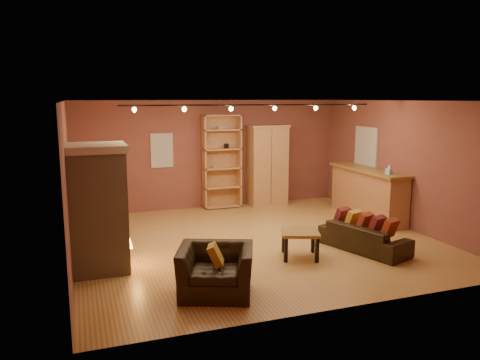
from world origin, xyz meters
name	(u,v)px	position (x,y,z in m)	size (l,w,h in m)	color
floor	(256,241)	(0.00, 0.00, 0.00)	(7.00, 7.00, 0.00)	#A5773A
ceiling	(257,101)	(0.00, 0.00, 2.80)	(7.00, 7.00, 0.00)	brown
back_wall	(211,154)	(0.00, 3.25, 1.40)	(7.00, 0.02, 2.80)	brown
left_wall	(68,183)	(-3.50, 0.00, 1.40)	(0.02, 6.50, 2.80)	brown
right_wall	(404,164)	(3.50, 0.00, 1.40)	(0.02, 6.50, 2.80)	brown
fireplace	(98,208)	(-3.04, -0.60, 1.06)	(1.01, 0.98, 2.12)	tan
back_window	(162,150)	(-1.30, 3.23, 1.55)	(0.56, 0.04, 0.86)	beige
bookcase	(221,161)	(0.22, 3.12, 1.24)	(1.00, 0.39, 2.43)	tan
armoire	(267,165)	(1.48, 2.98, 1.08)	(1.06, 0.61, 2.15)	tan
bar_counter	(368,193)	(3.20, 0.85, 0.61)	(0.66, 2.50, 1.20)	tan
tissue_box	(389,170)	(3.15, 0.03, 1.29)	(0.15, 0.15, 0.23)	#92BDEA
right_window	(366,147)	(3.47, 1.40, 1.65)	(0.05, 0.90, 1.00)	beige
loveseat	(364,232)	(1.72, -1.21, 0.36)	(1.03, 1.80, 0.74)	black
armchair	(216,263)	(-1.50, -2.19, 0.48)	(1.27, 1.05, 0.95)	black
coffee_table	(300,235)	(0.39, -1.17, 0.42)	(0.84, 0.84, 0.50)	olive
track_rail	(253,107)	(0.00, 0.20, 2.69)	(5.20, 0.09, 0.13)	black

